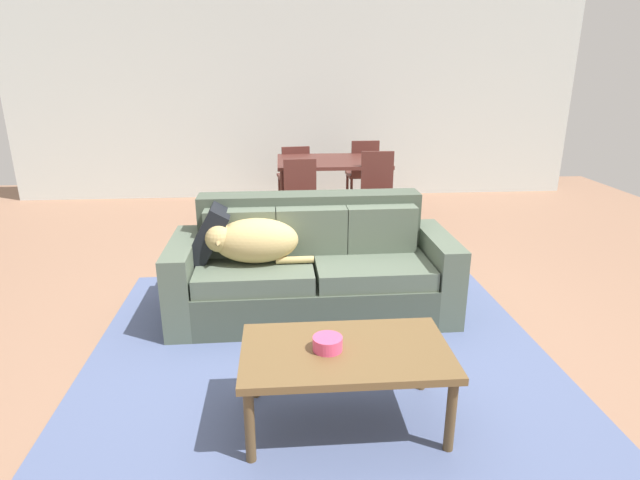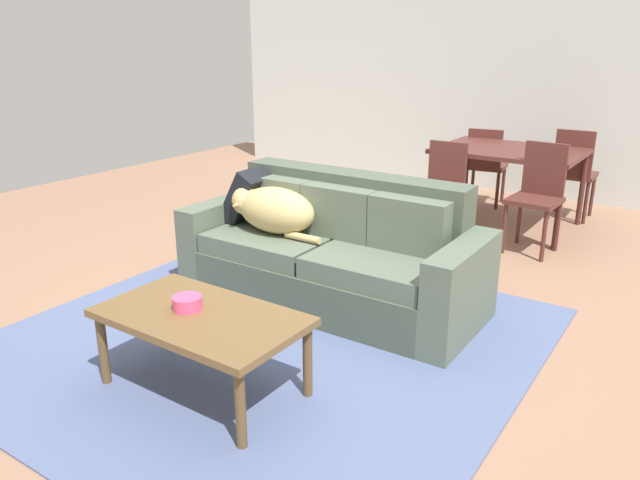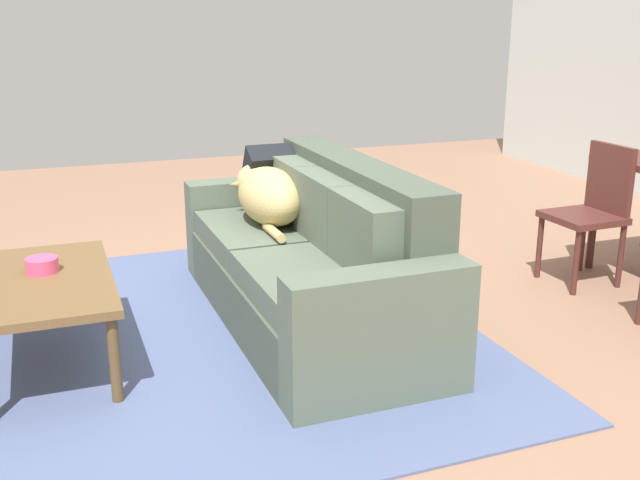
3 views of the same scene
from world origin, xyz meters
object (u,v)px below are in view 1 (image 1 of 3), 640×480
at_px(bowl_on_coffee_table, 328,343).
at_px(dining_chair_near_left, 301,196).
at_px(dog_on_left_cushion, 252,240).
at_px(dining_chair_near_right, 378,190).
at_px(throw_pillow_by_left_arm, 210,232).
at_px(dining_table, 332,165).
at_px(dining_chair_far_right, 363,171).
at_px(couch, 312,269).
at_px(coffee_table, 346,357).
at_px(dining_chair_far_left, 295,174).

height_order(bowl_on_coffee_table, dining_chair_near_left, dining_chair_near_left).
xyz_separation_m(dog_on_left_cushion, dining_chair_near_left, (0.43, 1.95, -0.15)).
distance_m(dining_chair_near_left, dining_chair_near_right, 0.86).
distance_m(dog_on_left_cushion, dining_chair_near_right, 2.37).
bearing_deg(dining_chair_near_left, bowl_on_coffee_table, -92.11).
relative_size(throw_pillow_by_left_arm, dining_table, 0.32).
height_order(dining_chair_near_left, dining_chair_far_right, dining_chair_far_right).
relative_size(couch, throw_pillow_by_left_arm, 5.02).
distance_m(dining_table, dining_chair_near_left, 0.78).
relative_size(throw_pillow_by_left_arm, dining_chair_near_right, 0.45).
height_order(bowl_on_coffee_table, dining_table, dining_table).
bearing_deg(dining_chair_near_left, coffee_table, -90.44).
bearing_deg(bowl_on_coffee_table, dining_chair_far_right, 78.70).
xyz_separation_m(dining_chair_near_left, dining_chair_near_right, (0.86, 0.04, 0.04)).
distance_m(throw_pillow_by_left_arm, dining_chair_near_right, 2.44).
height_order(couch, dining_chair_near_left, couch).
distance_m(dining_chair_near_right, dining_chair_far_left, 1.48).
relative_size(dining_chair_near_left, dining_chair_near_right, 0.93).
xyz_separation_m(throw_pillow_by_left_arm, dining_chair_near_right, (1.61, 1.83, -0.13)).
bearing_deg(coffee_table, bowl_on_coffee_table, 179.83).
distance_m(dog_on_left_cushion, dining_chair_far_right, 3.42).
xyz_separation_m(coffee_table, dining_chair_far_right, (0.79, 4.40, 0.11)).
relative_size(coffee_table, dining_table, 0.81).
bearing_deg(couch, dining_chair_far_left, 90.12).
distance_m(dog_on_left_cushion, bowl_on_coffee_table, 1.33).
xyz_separation_m(throw_pillow_by_left_arm, bowl_on_coffee_table, (0.75, -1.40, -0.17)).
distance_m(dining_chair_near_left, dining_chair_far_right, 1.50).
bearing_deg(dining_chair_far_right, couch, 72.20).
bearing_deg(dining_chair_far_left, dining_chair_near_right, 118.54).
bearing_deg(dining_table, dining_chair_near_left, -122.88).
height_order(bowl_on_coffee_table, dining_chair_far_right, dining_chair_far_right).
relative_size(dining_table, dining_chair_near_left, 1.52).
distance_m(couch, dining_chair_far_left, 3.06).
height_order(dining_chair_near_left, dining_chair_near_right, dining_chair_near_right).
xyz_separation_m(dining_table, dining_chair_near_left, (-0.41, -0.63, -0.22)).
bearing_deg(dining_chair_far_left, bowl_on_coffee_table, 82.07).
bearing_deg(dining_chair_far_left, dining_table, 117.86).
height_order(couch, coffee_table, couch).
bearing_deg(coffee_table, dining_chair_near_left, 91.65).
bearing_deg(dog_on_left_cushion, dining_chair_near_right, 56.33).
height_order(dog_on_left_cushion, dining_chair_far_left, dining_chair_far_left).
xyz_separation_m(dining_chair_near_left, dining_chair_far_left, (-0.03, 1.23, -0.00)).
bearing_deg(dining_chair_near_right, coffee_table, -99.46).
bearing_deg(bowl_on_coffee_table, dining_chair_near_left, 89.98).
bearing_deg(dining_chair_near_left, dining_table, 55.03).
bearing_deg(coffee_table, dog_on_left_cushion, 112.89).
bearing_deg(couch, dining_chair_far_right, 73.37).
height_order(throw_pillow_by_left_arm, dining_chair_far_left, throw_pillow_by_left_arm).
height_order(dining_chair_near_right, dining_chair_far_left, dining_chair_near_right).
xyz_separation_m(dining_chair_near_left, dining_chair_far_right, (0.88, 1.21, 0.03)).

